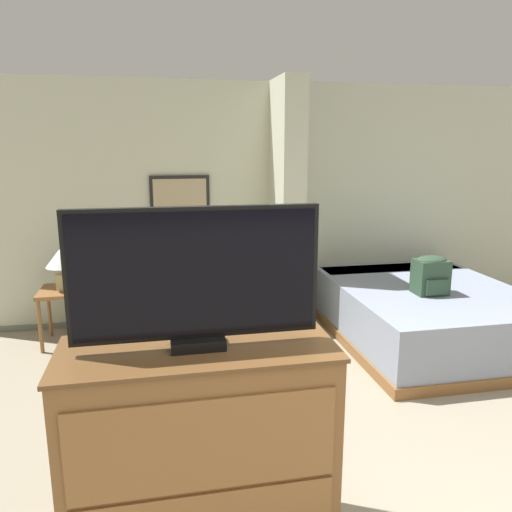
% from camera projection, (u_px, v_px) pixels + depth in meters
% --- Properties ---
extents(wall_back, '(6.46, 0.16, 2.60)m').
position_uv_depth(wall_back, '(271.00, 203.00, 5.62)').
color(wall_back, beige).
rests_on(wall_back, ground_plane).
extents(wall_partition_pillar, '(0.24, 0.66, 2.60)m').
position_uv_depth(wall_partition_pillar, '(287.00, 206.00, 5.27)').
color(wall_partition_pillar, beige).
rests_on(wall_partition_pillar, ground_plane).
extents(couch, '(1.87, 0.84, 0.89)m').
position_uv_depth(couch, '(185.00, 303.00, 5.18)').
color(couch, tan).
rests_on(couch, ground_plane).
extents(coffee_table, '(0.77, 0.46, 0.39)m').
position_uv_depth(coffee_table, '(193.00, 334.00, 4.30)').
color(coffee_table, brown).
rests_on(coffee_table, ground_plane).
extents(side_table, '(0.49, 0.49, 0.56)m').
position_uv_depth(side_table, '(66.00, 297.00, 4.90)').
color(side_table, brown).
rests_on(side_table, ground_plane).
extents(table_lamp, '(0.33, 0.33, 0.43)m').
position_uv_depth(table_lamp, '(63.00, 261.00, 4.82)').
color(table_lamp, tan).
rests_on(table_lamp, side_table).
extents(tv_dresser, '(1.24, 0.52, 1.06)m').
position_uv_depth(tv_dresser, '(201.00, 452.00, 2.34)').
color(tv_dresser, brown).
rests_on(tv_dresser, ground_plane).
extents(tv, '(1.09, 0.16, 0.63)m').
position_uv_depth(tv, '(196.00, 278.00, 2.15)').
color(tv, black).
rests_on(tv, tv_dresser).
extents(bed, '(1.73, 2.13, 0.56)m').
position_uv_depth(bed, '(426.00, 313.00, 4.99)').
color(bed, brown).
rests_on(bed, ground_plane).
extents(backpack, '(0.30, 0.26, 0.37)m').
position_uv_depth(backpack, '(431.00, 274.00, 4.67)').
color(backpack, '#2D4733').
rests_on(backpack, bed).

